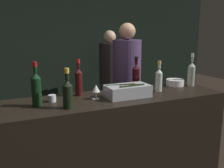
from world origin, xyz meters
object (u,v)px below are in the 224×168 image
object	(u,v)px
white_wine_bottle	(191,73)
champagne_bottle	(68,92)
red_wine_bottle_tall	(79,80)
candle_votive	(52,98)
bowl_white	(175,82)
person_in_hoodie	(110,74)
person_blond_tee	(127,83)
wine_glass	(96,89)
ice_bin_with_bottles	(128,90)
red_wine_bottle_black_foil	(136,76)
rose_wine_bottle	(159,79)
red_wine_bottle_burgundy	(36,88)

from	to	relation	value
white_wine_bottle	champagne_bottle	bearing A→B (deg)	-170.21
red_wine_bottle_tall	white_wine_bottle	bearing A→B (deg)	-4.29
candle_votive	red_wine_bottle_tall	world-z (taller)	red_wine_bottle_tall
bowl_white	red_wine_bottle_tall	size ratio (longest dim) A/B	0.57
champagne_bottle	person_in_hoodie	size ratio (longest dim) A/B	0.20
red_wine_bottle_tall	person_in_hoodie	world-z (taller)	person_in_hoodie
candle_votive	person_blond_tee	bearing A→B (deg)	32.08
candle_votive	champagne_bottle	bearing A→B (deg)	-71.39
candle_votive	champagne_bottle	size ratio (longest dim) A/B	0.21
wine_glass	ice_bin_with_bottles	bearing A→B (deg)	-9.72
candle_votive	person_in_hoodie	bearing A→B (deg)	52.68
red_wine_bottle_tall	red_wine_bottle_black_foil	world-z (taller)	red_wine_bottle_black_foil
rose_wine_bottle	person_in_hoodie	xyz separation A→B (m)	(0.22, 1.77, -0.24)
ice_bin_with_bottles	white_wine_bottle	world-z (taller)	white_wine_bottle
person_blond_tee	red_wine_bottle_tall	bearing A→B (deg)	-35.83
bowl_white	red_wine_bottle_black_foil	bearing A→B (deg)	-178.46
candle_votive	red_wine_bottle_black_foil	xyz separation A→B (m)	(0.89, 0.08, 0.12)
rose_wine_bottle	red_wine_bottle_burgundy	distance (m)	1.22
wine_glass	red_wine_bottle_black_foil	distance (m)	0.53
ice_bin_with_bottles	wine_glass	size ratio (longest dim) A/B	3.08
wine_glass	candle_votive	distance (m)	0.40
candle_votive	red_wine_bottle_burgundy	xyz separation A→B (m)	(-0.14, -0.08, 0.12)
wine_glass	red_wine_bottle_tall	size ratio (longest dim) A/B	0.38
champagne_bottle	white_wine_bottle	bearing A→B (deg)	9.79
red_wine_bottle_burgundy	ice_bin_with_bottles	bearing A→B (deg)	-3.05
red_wine_bottle_black_foil	person_blond_tee	world-z (taller)	person_blond_tee
wine_glass	champagne_bottle	world-z (taller)	champagne_bottle
rose_wine_bottle	wine_glass	bearing A→B (deg)	-178.36
candle_votive	ice_bin_with_bottles	bearing A→B (deg)	-10.36
candle_votive	red_wine_bottle_black_foil	distance (m)	0.90
red_wine_bottle_burgundy	rose_wine_bottle	bearing A→B (deg)	1.28
wine_glass	person_blond_tee	bearing A→B (deg)	46.95
candle_votive	champagne_bottle	xyz separation A→B (m)	(0.08, -0.24, 0.10)
white_wine_bottle	red_wine_bottle_burgundy	xyz separation A→B (m)	(-1.71, -0.10, 0.01)
rose_wine_bottle	person_blond_tee	bearing A→B (deg)	88.85
wine_glass	red_wine_bottle_tall	distance (m)	0.22
bowl_white	white_wine_bottle	world-z (taller)	white_wine_bottle
red_wine_bottle_black_foil	red_wine_bottle_burgundy	xyz separation A→B (m)	(-1.03, -0.16, 0.00)
wine_glass	red_wine_bottle_burgundy	xyz separation A→B (m)	(-0.52, -0.01, 0.06)
champagne_bottle	white_wine_bottle	world-z (taller)	white_wine_bottle
white_wine_bottle	person_in_hoodie	world-z (taller)	person_in_hoodie
bowl_white	wine_glass	world-z (taller)	wine_glass
bowl_white	champagne_bottle	bearing A→B (deg)	-165.76
wine_glass	rose_wine_bottle	distance (m)	0.70
red_wine_bottle_black_foil	person_blond_tee	xyz separation A→B (m)	(0.21, 0.61, -0.21)
wine_glass	candle_votive	xyz separation A→B (m)	(-0.39, 0.07, -0.06)
wine_glass	person_blond_tee	distance (m)	1.06
ice_bin_with_bottles	bowl_white	distance (m)	0.76
ice_bin_with_bottles	champagne_bottle	xyz separation A→B (m)	(-0.60, -0.12, 0.07)
red_wine_bottle_black_foil	person_in_hoodie	bearing A→B (deg)	75.79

